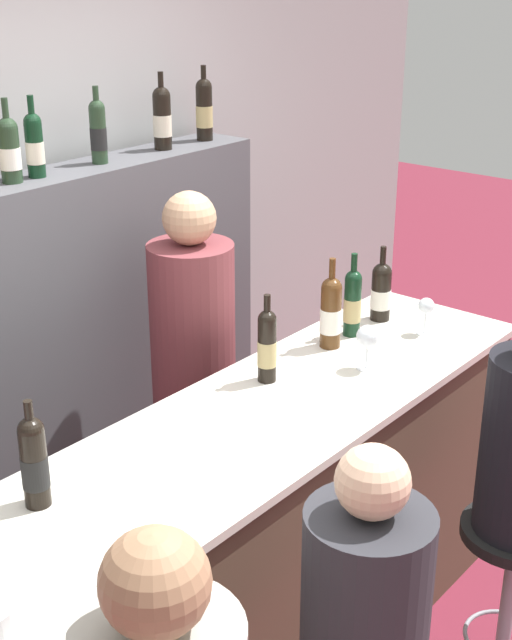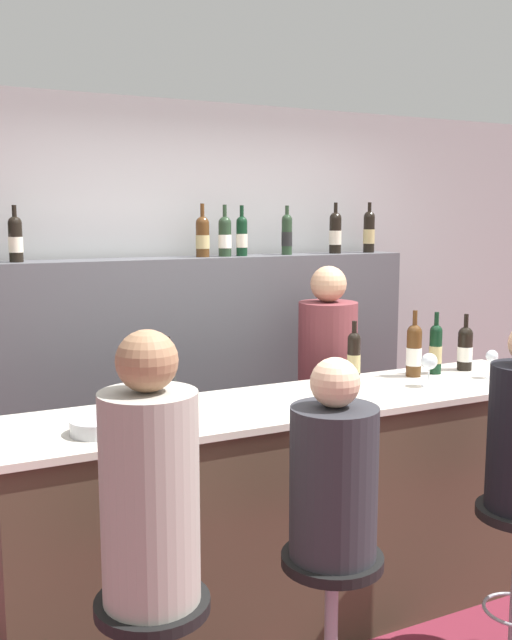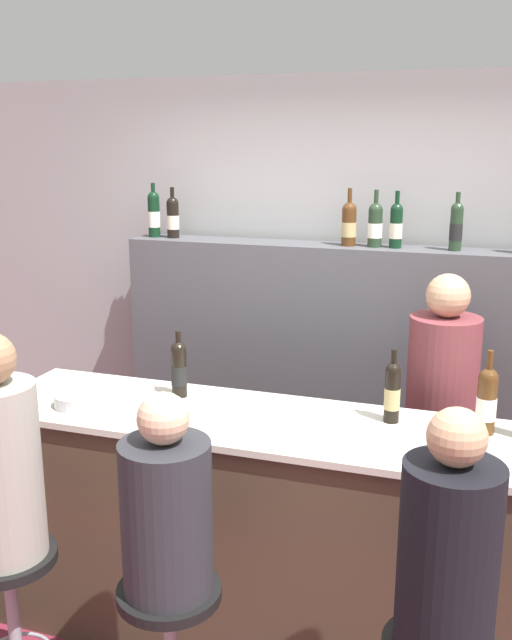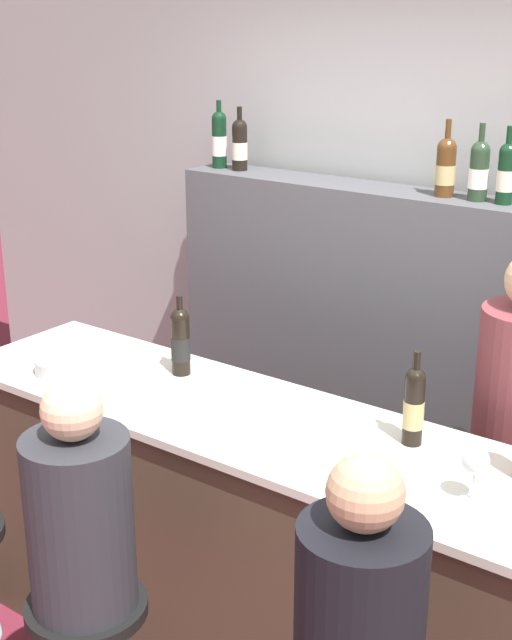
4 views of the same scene
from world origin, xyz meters
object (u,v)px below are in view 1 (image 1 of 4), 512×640
wine_bottle_counter_2 (331,312)px  wine_bottle_backbar_5 (98,131)px  wine_bottle_backbar_6 (162,118)px  wine_glass_0 (368,337)px  wine_bottle_counter_4 (381,291)px  wine_bottle_counter_3 (352,302)px  bartender (195,401)px  wine_bottle_backbar_7 (204,109)px  wine_bottle_backbar_4 (34,144)px  wine_glass_1 (426,308)px  wine_bottle_backbar_3 (9,149)px  wine_bottle_counter_0 (34,461)px  guest_seated_middle (366,598)px  wine_bottle_counter_1 (267,345)px

wine_bottle_counter_2 → wine_bottle_backbar_5: (-0.21, 1.00, 0.58)m
wine_bottle_counter_2 → wine_bottle_backbar_6: 1.17m
wine_bottle_counter_2 → wine_glass_0: bearing=-109.9°
wine_bottle_counter_2 → wine_bottle_counter_4: bearing=0.0°
wine_bottle_counter_4 → wine_glass_0: (-0.43, -0.21, -0.00)m
wine_glass_0 → wine_bottle_counter_3: bearing=44.1°
wine_bottle_counter_3 → bartender: bartender is taller
wine_glass_0 → bartender: size_ratio=0.10×
wine_bottle_backbar_6 → wine_bottle_backbar_7: size_ratio=0.99×
bartender → wine_bottle_backbar_4: bearing=123.5°
wine_bottle_counter_3 → wine_bottle_counter_4: wine_bottle_counter_3 is taller
wine_bottle_backbar_7 → wine_glass_1: size_ratio=2.22×
wine_bottle_backbar_3 → wine_glass_1: bearing=-51.4°
wine_bottle_backbar_3 → wine_bottle_backbar_4: wine_bottle_backbar_3 is taller
bartender → wine_bottle_backbar_7: bearing=38.2°
wine_bottle_counter_0 → wine_bottle_backbar_6: bearing=33.7°
wine_bottle_counter_4 → wine_bottle_backbar_6: wine_bottle_backbar_6 is taller
guest_seated_middle → wine_bottle_counter_0: bearing=111.3°
wine_bottle_counter_3 → wine_bottle_backbar_7: bearing=75.3°
wine_bottle_backbar_5 → wine_bottle_backbar_7: bearing=0.0°
wine_bottle_backbar_3 → wine_bottle_backbar_4: bearing=0.0°
wine_bottle_counter_2 → wine_bottle_backbar_7: wine_bottle_backbar_7 is taller
wine_bottle_counter_0 → wine_bottle_backbar_4: (0.83, 1.00, 0.58)m
wine_glass_0 → bartender: bartender is taller
wine_bottle_backbar_3 → wine_bottle_backbar_5: wine_bottle_backbar_3 is taller
wine_bottle_counter_4 → wine_glass_1: bearing=-93.8°
wine_bottle_backbar_4 → wine_bottle_counter_4: bearing=-48.9°
wine_bottle_backbar_6 → wine_glass_1: size_ratio=2.20×
wine_bottle_backbar_4 → wine_bottle_backbar_5: same height
wine_bottle_counter_1 → wine_bottle_backbar_5: 1.17m
wine_bottle_counter_3 → wine_bottle_backbar_6: 1.16m
wine_bottle_backbar_5 → wine_glass_1: size_ratio=2.05×
wine_bottle_counter_1 → wine_bottle_backbar_3: (-0.26, 1.00, 0.58)m
wine_bottle_counter_1 → wine_bottle_backbar_7: wine_bottle_backbar_7 is taller
wine_glass_1 → guest_seated_middle: size_ratio=0.20×
wine_bottle_counter_0 → wine_bottle_counter_4: wine_bottle_counter_0 is taller
wine_bottle_backbar_4 → wine_bottle_backbar_6: (0.67, -0.00, 0.01)m
guest_seated_middle → wine_bottle_backbar_5: bearing=66.1°
wine_bottle_backbar_7 → wine_bottle_counter_2: bearing=-112.1°
wine_bottle_backbar_3 → wine_bottle_backbar_7: wine_bottle_backbar_7 is taller
wine_bottle_counter_4 → wine_bottle_backbar_7: size_ratio=0.94×
wine_bottle_counter_0 → wine_bottle_counter_3: (1.50, 0.00, 0.00)m
wine_bottle_backbar_3 → wine_bottle_backbar_7: bearing=0.0°
wine_bottle_backbar_6 → guest_seated_middle: (-1.17, -1.84, -0.81)m
wine_bottle_counter_3 → wine_bottle_backbar_4: (-0.67, 1.00, 0.58)m
wine_bottle_counter_1 → wine_bottle_backbar_5: bearing=80.7°
wine_bottle_counter_2 → wine_glass_1: (0.33, -0.21, -0.03)m
wine_bottle_backbar_6 → wine_glass_1: wine_bottle_backbar_6 is taller
wine_bottle_counter_0 → wine_bottle_backbar_6: wine_bottle_backbar_6 is taller
wine_glass_1 → wine_bottle_backbar_7: bearing=86.6°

